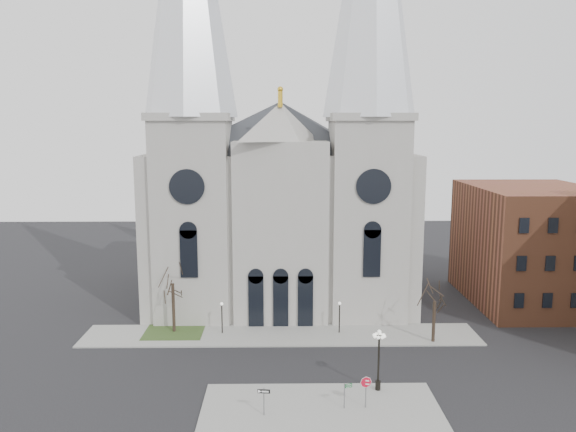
{
  "coord_description": "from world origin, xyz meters",
  "views": [
    {
      "loc": [
        -0.02,
        -43.34,
        21.18
      ],
      "look_at": [
        0.69,
        8.0,
        12.84
      ],
      "focal_mm": 35.0,
      "sensor_mm": 36.0,
      "label": 1
    }
  ],
  "objects_px": {
    "stop_sign": "(366,385)",
    "globe_lamp": "(379,352)",
    "one_way_sign": "(264,397)",
    "street_name_sign": "(345,393)"
  },
  "relations": [
    {
      "from": "globe_lamp",
      "to": "one_way_sign",
      "type": "height_order",
      "value": "globe_lamp"
    },
    {
      "from": "street_name_sign",
      "to": "stop_sign",
      "type": "bearing_deg",
      "value": -13.03
    },
    {
      "from": "globe_lamp",
      "to": "street_name_sign",
      "type": "bearing_deg",
      "value": -135.36
    },
    {
      "from": "stop_sign",
      "to": "globe_lamp",
      "type": "height_order",
      "value": "globe_lamp"
    },
    {
      "from": "globe_lamp",
      "to": "street_name_sign",
      "type": "relative_size",
      "value": 2.53
    },
    {
      "from": "stop_sign",
      "to": "globe_lamp",
      "type": "relative_size",
      "value": 0.49
    },
    {
      "from": "one_way_sign",
      "to": "street_name_sign",
      "type": "xyz_separation_m",
      "value": [
        6.09,
        0.93,
        -0.24
      ]
    },
    {
      "from": "one_way_sign",
      "to": "globe_lamp",
      "type": "bearing_deg",
      "value": 28.78
    },
    {
      "from": "globe_lamp",
      "to": "stop_sign",
      "type": "bearing_deg",
      "value": -116.66
    },
    {
      "from": "stop_sign",
      "to": "globe_lamp",
      "type": "xyz_separation_m",
      "value": [
        1.42,
        2.83,
        1.41
      ]
    }
  ]
}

